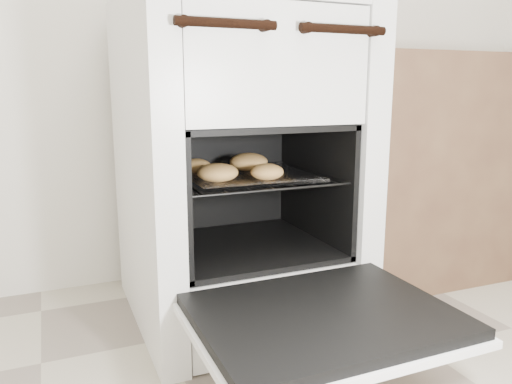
{
  "coord_description": "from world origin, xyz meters",
  "views": [
    {
      "loc": [
        -0.61,
        -0.3,
        0.72
      ],
      "look_at": [
        -0.07,
        0.98,
        0.43
      ],
      "focal_mm": 35.0,
      "sensor_mm": 36.0,
      "label": 1
    }
  ],
  "objects": [
    {
      "name": "stove",
      "position": [
        -0.07,
        1.14,
        0.49
      ],
      "size": [
        0.65,
        0.72,
        0.99
      ],
      "color": "white",
      "rests_on": "ground"
    },
    {
      "name": "oven_door",
      "position": [
        -0.07,
        0.59,
        0.22
      ],
      "size": [
        0.58,
        0.45,
        0.04
      ],
      "color": "black",
      "rests_on": "stove"
    },
    {
      "name": "oven_rack",
      "position": [
        -0.07,
        1.07,
        0.46
      ],
      "size": [
        0.47,
        0.45,
        0.01
      ],
      "color": "black",
      "rests_on": "stove"
    },
    {
      "name": "foil_sheet",
      "position": [
        -0.07,
        1.05,
        0.47
      ],
      "size": [
        0.37,
        0.32,
        0.01
      ],
      "primitive_type": "cube",
      "color": "white",
      "rests_on": "oven_rack"
    },
    {
      "name": "baked_rolls",
      "position": [
        -0.11,
        1.04,
        0.5
      ],
      "size": [
        0.28,
        0.29,
        0.05
      ],
      "color": "tan",
      "rests_on": "foil_sheet"
    },
    {
      "name": "counter",
      "position": [
        0.8,
        1.26,
        0.42
      ],
      "size": [
        0.85,
        0.58,
        0.84
      ],
      "primitive_type": "cube",
      "rotation": [
        0.0,
        0.0,
        -0.02
      ],
      "color": "brown",
      "rests_on": "ground"
    }
  ]
}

